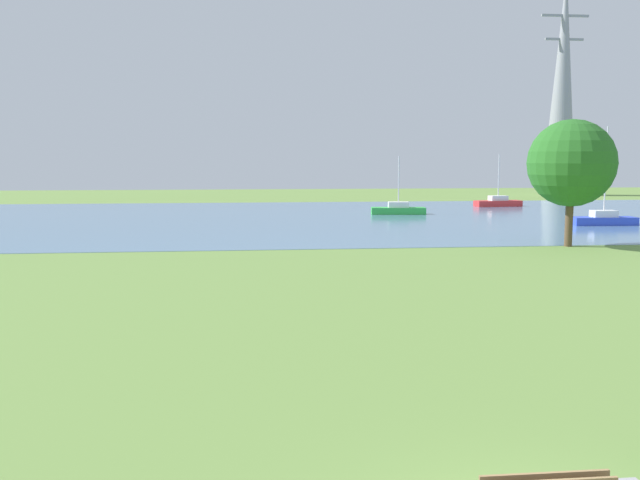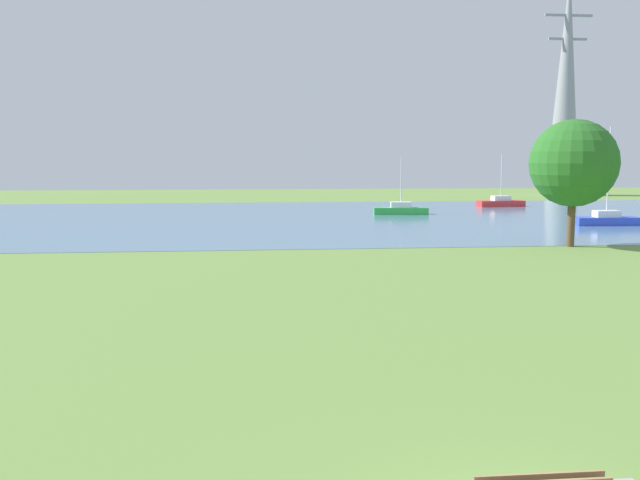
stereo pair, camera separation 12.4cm
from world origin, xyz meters
name	(u,v)px [view 2 (the right image)]	position (x,y,z in m)	size (l,w,h in m)	color
ground_plane	(335,273)	(0.00, 22.00, 0.00)	(160.00, 160.00, 0.00)	olive
water_surface	(294,218)	(0.00, 50.00, 0.01)	(140.00, 40.00, 0.02)	#557C9D
sailboat_green	(401,209)	(9.75, 52.79, 0.44)	(4.95, 2.08, 5.14)	green
sailboat_red	(501,202)	(22.14, 61.28, 0.45)	(4.92, 1.92, 5.39)	red
sailboat_blue	(606,219)	(22.98, 41.40, 0.47)	(4.86, 1.72, 7.36)	blue
tree_east_near	(574,163)	(14.62, 29.80, 4.77)	(4.97, 4.97, 7.27)	brown
electricity_pylon	(566,84)	(37.95, 81.33, 14.63)	(6.40, 4.40, 29.23)	gray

